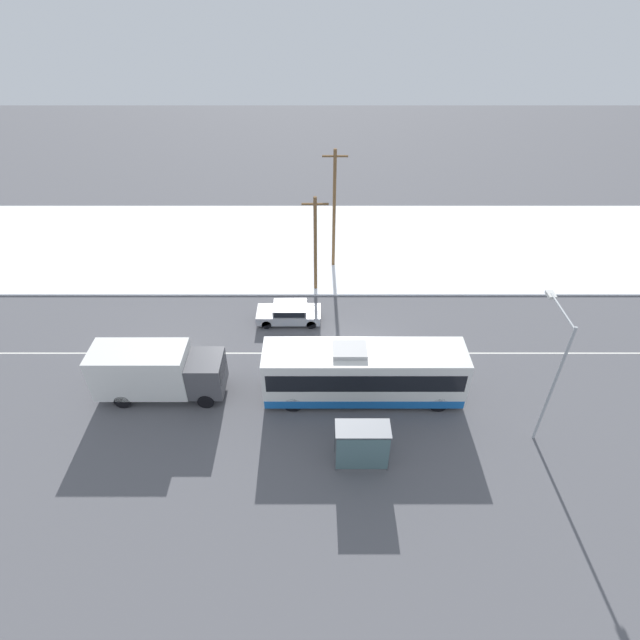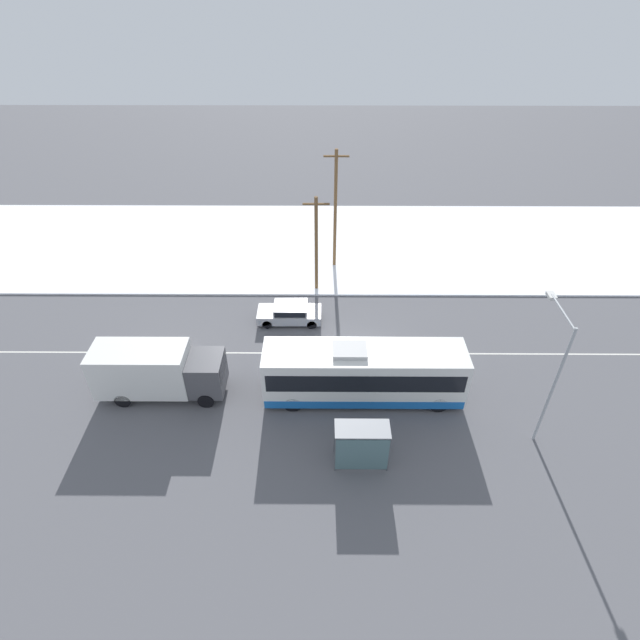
% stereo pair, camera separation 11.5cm
% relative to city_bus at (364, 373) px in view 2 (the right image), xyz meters
% --- Properties ---
extents(ground_plane, '(120.00, 120.00, 0.00)m').
position_rel_city_bus_xyz_m(ground_plane, '(-0.35, 3.63, -1.70)').
color(ground_plane, '#56565B').
extents(snow_lot, '(80.00, 15.35, 0.12)m').
position_rel_city_bus_xyz_m(snow_lot, '(-0.35, 17.68, -1.64)').
color(snow_lot, white).
rests_on(snow_lot, ground_plane).
extents(lane_marking_center, '(60.00, 0.12, 0.00)m').
position_rel_city_bus_xyz_m(lane_marking_center, '(-0.35, 3.63, -1.70)').
color(lane_marking_center, silver).
rests_on(lane_marking_center, ground_plane).
extents(city_bus, '(10.91, 2.57, 3.49)m').
position_rel_city_bus_xyz_m(city_bus, '(0.00, 0.00, 0.00)').
color(city_bus, white).
rests_on(city_bus, ground_plane).
extents(box_truck, '(7.06, 2.30, 3.17)m').
position_rel_city_bus_xyz_m(box_truck, '(-11.39, 0.14, 0.04)').
color(box_truck, silver).
rests_on(box_truck, ground_plane).
extents(sedan_car, '(4.26, 1.80, 1.31)m').
position_rel_city_bus_xyz_m(sedan_car, '(-4.45, 6.97, -0.97)').
color(sedan_car, '#9E9EA3').
rests_on(sedan_car, ground_plane).
extents(pedestrian_at_stop, '(0.56, 0.25, 1.55)m').
position_rel_city_bus_xyz_m(pedestrian_at_stop, '(0.02, -3.53, -0.75)').
color(pedestrian_at_stop, '#23232D').
rests_on(pedestrian_at_stop, ground_plane).
extents(bus_shelter, '(2.61, 1.20, 2.40)m').
position_rel_city_bus_xyz_m(bus_shelter, '(-0.37, -4.75, -0.03)').
color(bus_shelter, gray).
rests_on(bus_shelter, ground_plane).
extents(streetlamp, '(0.36, 3.17, 7.26)m').
position_rel_city_bus_xyz_m(streetlamp, '(8.67, -2.38, 2.96)').
color(streetlamp, '#9EA3A8').
rests_on(streetlamp, ground_plane).
extents(utility_pole_roadside, '(1.80, 0.24, 7.23)m').
position_rel_city_bus_xyz_m(utility_pole_roadside, '(-2.71, 10.89, 2.10)').
color(utility_pole_roadside, brown).
rests_on(utility_pole_roadside, ground_plane).
extents(utility_pole_snowlot, '(1.80, 0.24, 9.25)m').
position_rel_city_bus_xyz_m(utility_pole_snowlot, '(-1.34, 14.27, 3.12)').
color(utility_pole_snowlot, brown).
rests_on(utility_pole_snowlot, ground_plane).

